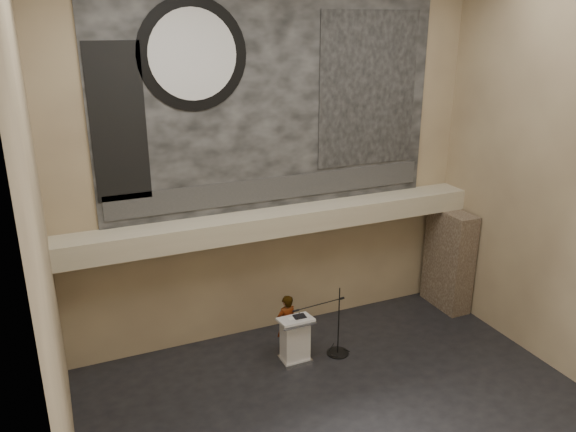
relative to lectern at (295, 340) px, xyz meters
name	(u,v)px	position (x,y,z in m)	size (l,w,h in m)	color
floor	(353,421)	(0.21, -2.32, -0.55)	(10.00, 10.00, 0.00)	black
wall_back	(274,163)	(0.21, 1.68, 3.70)	(10.00, 0.02, 8.50)	#7D694F
wall_front	(554,325)	(0.21, -6.32, 3.70)	(10.00, 0.02, 8.50)	#7D694F
wall_left	(45,262)	(-4.79, -2.32, 3.70)	(0.02, 8.00, 8.50)	#7D694F
wall_right	(576,182)	(5.21, -2.32, 3.70)	(0.02, 8.00, 8.50)	#7D694F
soffit	(281,221)	(0.21, 1.28, 2.40)	(10.00, 0.80, 0.50)	tan
sprinkler_left	(216,243)	(-1.39, 1.23, 2.12)	(0.04, 0.04, 0.06)	#B2893D
sprinkler_right	(353,222)	(2.11, 1.23, 2.12)	(0.04, 0.04, 0.06)	#B2893D
banner	(274,99)	(0.21, 1.65, 5.15)	(8.00, 0.05, 5.00)	black
banner_text_strip	(276,188)	(0.21, 1.61, 3.10)	(7.76, 0.02, 0.55)	#2A2A2A
banner_clock_rim	(193,55)	(-1.59, 1.61, 6.15)	(2.30, 2.30, 0.02)	black
banner_clock_face	(193,55)	(-1.59, 1.59, 6.15)	(1.84, 1.84, 0.02)	silver
banner_building_print	(368,90)	(2.61, 1.61, 5.25)	(2.60, 0.02, 3.60)	black
banner_brick_print	(118,124)	(-3.19, 1.61, 4.85)	(1.10, 0.02, 3.20)	black
stone_pier	(449,259)	(4.86, 0.83, 0.80)	(0.60, 1.40, 2.70)	#433529
lectern	(295,340)	(0.00, 0.00, 0.00)	(0.76, 0.55, 1.14)	silver
binder	(300,317)	(0.11, -0.01, 0.56)	(0.27, 0.21, 0.04)	black
papers	(294,320)	(-0.07, -0.06, 0.55)	(0.20, 0.27, 0.01)	silver
speaker_person	(286,324)	(-0.02, 0.45, 0.17)	(0.53, 0.35, 1.44)	white
mic_stand	(336,345)	(1.00, -0.13, -0.31)	(1.45, 0.52, 1.69)	black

